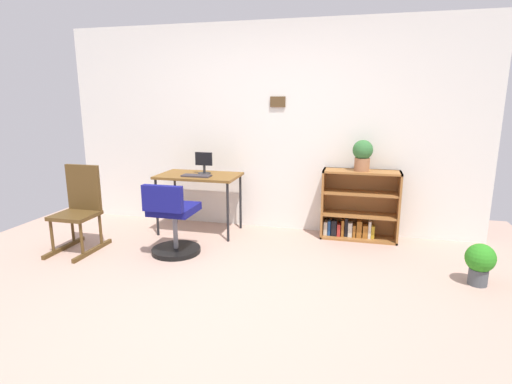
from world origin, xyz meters
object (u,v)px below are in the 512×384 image
(monitor, at_px, (204,163))
(bookshelf_low, at_px, (358,208))
(potted_plant_floor, at_px, (480,262))
(desk, at_px, (199,179))
(office_chair, at_px, (173,223))
(rocking_chair, at_px, (79,208))
(potted_plant_on_shelf, at_px, (363,154))
(keyboard, at_px, (196,176))

(monitor, xyz_separation_m, bookshelf_low, (1.84, 0.20, -0.49))
(potted_plant_floor, bearing_deg, desk, 165.19)
(desk, distance_m, office_chair, 0.84)
(desk, xyz_separation_m, office_chair, (0.01, -0.78, -0.31))
(office_chair, distance_m, rocking_chair, 1.06)
(rocking_chair, relative_size, potted_plant_on_shelf, 2.61)
(desk, xyz_separation_m, potted_plant_on_shelf, (1.90, 0.20, 0.35))
(rocking_chair, bearing_deg, potted_plant_floor, 1.31)
(bookshelf_low, bearing_deg, potted_plant_on_shelf, -75.32)
(keyboard, relative_size, bookshelf_low, 0.39)
(monitor, xyz_separation_m, potted_plant_on_shelf, (1.86, 0.14, 0.15))
(potted_plant_floor, bearing_deg, office_chair, -179.93)
(keyboard, relative_size, rocking_chair, 0.37)
(potted_plant_on_shelf, xyz_separation_m, potted_plant_floor, (1.04, -0.98, -0.79))
(desk, height_order, rocking_chair, rocking_chair)
(desk, relative_size, potted_plant_on_shelf, 2.76)
(keyboard, height_order, bookshelf_low, bookshelf_low)
(potted_plant_on_shelf, bearing_deg, potted_plant_floor, -43.22)
(potted_plant_floor, bearing_deg, bookshelf_low, 135.59)
(office_chair, relative_size, potted_plant_floor, 2.08)
(keyboard, relative_size, office_chair, 0.43)
(desk, bearing_deg, potted_plant_floor, -14.81)
(monitor, xyz_separation_m, rocking_chair, (-1.08, -0.93, -0.39))
(monitor, height_order, office_chair, monitor)
(monitor, bearing_deg, bookshelf_low, 6.13)
(monitor, bearing_deg, office_chair, -92.13)
(office_chair, xyz_separation_m, potted_plant_floor, (2.93, 0.00, -0.13))
(bookshelf_low, distance_m, potted_plant_floor, 1.49)
(desk, height_order, keyboard, keyboard)
(desk, height_order, bookshelf_low, bookshelf_low)
(office_chair, bearing_deg, keyboard, 89.21)
(desk, height_order, office_chair, office_chair)
(monitor, distance_m, potted_plant_floor, 3.09)
(desk, distance_m, rocking_chair, 1.37)
(desk, height_order, potted_plant_on_shelf, potted_plant_on_shelf)
(potted_plant_on_shelf, relative_size, potted_plant_floor, 0.93)
(monitor, xyz_separation_m, potted_plant_floor, (2.90, -0.84, -0.64))
(keyboard, xyz_separation_m, potted_plant_on_shelf, (1.88, 0.33, 0.28))
(rocking_chair, distance_m, bookshelf_low, 3.14)
(keyboard, xyz_separation_m, rocking_chair, (-1.06, -0.74, -0.27))
(keyboard, bearing_deg, rocking_chair, -145.06)
(office_chair, relative_size, rocking_chair, 0.86)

